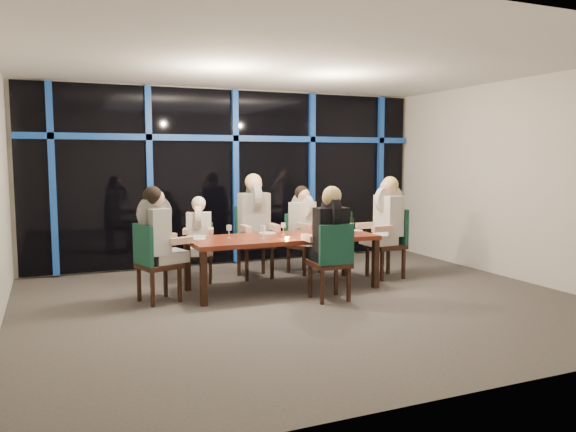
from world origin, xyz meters
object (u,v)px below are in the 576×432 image
(diner_near_mid, at_px, (330,226))
(water_pitcher, at_px, (340,227))
(chair_far_left, at_px, (199,249))
(wine_bottle, at_px, (352,225))
(chair_far_mid, at_px, (253,238))
(diner_end_right, at_px, (386,212))
(diner_far_left, at_px, (199,227))
(chair_end_left, at_px, (152,259))
(dining_table, at_px, (282,241))
(chair_far_right, at_px, (300,239))
(chair_near_mid, at_px, (332,258))
(diner_end_left, at_px, (158,227))
(diner_far_right, at_px, (304,216))
(diner_far_mid, at_px, (255,211))
(chair_end_right, at_px, (391,239))

(diner_near_mid, bearing_deg, water_pitcher, -124.94)
(chair_far_left, relative_size, wine_bottle, 2.81)
(chair_far_mid, bearing_deg, diner_end_right, -24.71)
(chair_far_mid, bearing_deg, diner_far_left, -173.34)
(chair_far_mid, relative_size, water_pitcher, 5.85)
(chair_far_mid, height_order, chair_end_left, chair_far_mid)
(dining_table, xyz_separation_m, chair_far_right, (0.72, 0.98, -0.15))
(chair_end_left, bearing_deg, diner_near_mid, -126.25)
(wine_bottle, height_order, water_pitcher, wine_bottle)
(chair_far_right, height_order, diner_far_left, diner_far_left)
(chair_far_mid, xyz_separation_m, diner_far_left, (-0.87, -0.08, 0.22))
(chair_near_mid, relative_size, diner_end_left, 1.02)
(diner_far_right, bearing_deg, chair_near_mid, -124.59)
(diner_far_right, xyz_separation_m, diner_end_right, (1.00, -0.82, 0.10))
(diner_far_left, relative_size, diner_near_mid, 0.86)
(diner_far_mid, relative_size, diner_far_right, 1.14)
(diner_end_left, bearing_deg, diner_far_mid, -78.18)
(diner_far_left, distance_m, diner_far_mid, 0.89)
(chair_near_mid, relative_size, diner_far_left, 1.19)
(dining_table, distance_m, chair_far_left, 1.36)
(wine_bottle, bearing_deg, chair_far_mid, 137.84)
(chair_end_left, relative_size, chair_near_mid, 1.00)
(water_pitcher, bearing_deg, dining_table, -170.40)
(chair_end_left, height_order, diner_end_right, diner_end_right)
(chair_far_mid, relative_size, chair_end_right, 1.03)
(dining_table, relative_size, wine_bottle, 8.45)
(dining_table, relative_size, diner_end_left, 2.64)
(chair_far_mid, height_order, water_pitcher, chair_far_mid)
(chair_far_right, distance_m, diner_far_mid, 0.95)
(chair_near_mid, relative_size, water_pitcher, 5.43)
(dining_table, relative_size, diner_far_right, 2.81)
(chair_far_left, height_order, chair_near_mid, chair_near_mid)
(dining_table, relative_size, diner_near_mid, 2.65)
(dining_table, bearing_deg, diner_far_right, 50.30)
(chair_near_mid, xyz_separation_m, diner_end_left, (-2.04, 0.85, 0.40))
(chair_end_right, bearing_deg, chair_far_mid, -117.45)
(chair_far_mid, distance_m, diner_end_left, 1.94)
(dining_table, relative_size, chair_end_right, 2.46)
(dining_table, distance_m, chair_end_right, 1.84)
(chair_near_mid, xyz_separation_m, wine_bottle, (0.73, 0.80, 0.31))
(diner_far_right, xyz_separation_m, water_pitcher, (0.10, -1.01, -0.06))
(chair_far_right, xyz_separation_m, diner_end_right, (1.03, -0.90, 0.48))
(chair_far_right, height_order, diner_far_right, diner_far_right)
(diner_far_mid, bearing_deg, chair_far_left, 175.88)
(diner_near_mid, height_order, wine_bottle, diner_near_mid)
(chair_far_mid, relative_size, chair_near_mid, 1.08)
(water_pitcher, bearing_deg, diner_far_mid, 149.98)
(chair_end_left, relative_size, chair_end_right, 0.96)
(water_pitcher, bearing_deg, diner_far_left, 167.66)
(diner_far_right, height_order, wine_bottle, diner_far_right)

